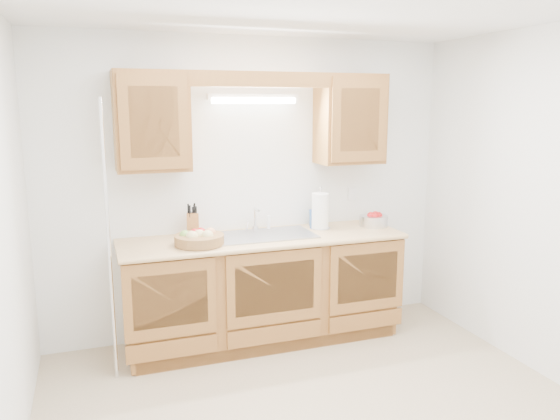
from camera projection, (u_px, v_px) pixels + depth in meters
name	position (u px, v px, depth m)	size (l,w,h in m)	color
room	(323.00, 224.00, 3.25)	(3.52, 3.50, 2.50)	tan
base_cabinets	(263.00, 290.00, 4.52)	(2.20, 0.60, 0.86)	#A06A2F
countertop	(263.00, 239.00, 4.42)	(2.30, 0.63, 0.04)	tan
upper_cabinet_left	(151.00, 121.00, 4.11)	(0.55, 0.33, 0.75)	#A06A2F
upper_cabinet_right	(350.00, 119.00, 4.65)	(0.55, 0.33, 0.75)	#A06A2F
valance	(262.00, 79.00, 4.18)	(2.20, 0.05, 0.12)	#A06A2F
fluorescent_fixture	(254.00, 99.00, 4.42)	(0.76, 0.08, 0.08)	white
sink	(262.00, 244.00, 4.45)	(0.84, 0.46, 0.36)	#9E9EA3
wire_shelf_pole	(109.00, 244.00, 3.78)	(0.03, 0.03, 2.00)	silver
outlet_plate	(352.00, 194.00, 4.96)	(0.08, 0.01, 0.12)	white
fruit_basket	(199.00, 238.00, 4.14)	(0.47, 0.47, 0.12)	olive
knife_block	(193.00, 225.00, 4.37)	(0.12, 0.17, 0.28)	#A06A2F
orange_canister	(191.00, 223.00, 4.43)	(0.07, 0.07, 0.20)	#D0470B
soap_bottle	(315.00, 215.00, 4.75)	(0.10, 0.10, 0.21)	blue
sponge	(319.00, 223.00, 4.85)	(0.13, 0.10, 0.02)	#CC333F
paper_towel	(320.00, 211.00, 4.65)	(0.18, 0.18, 0.37)	silver
apple_bowl	(374.00, 220.00, 4.78)	(0.28, 0.28, 0.13)	silver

